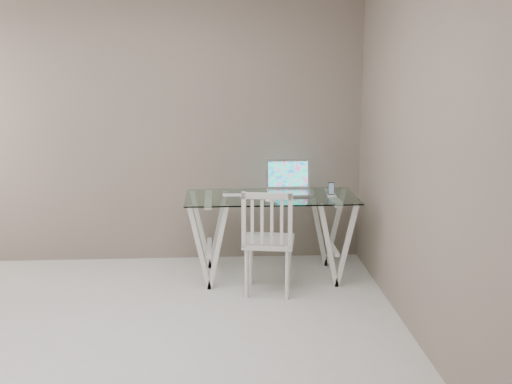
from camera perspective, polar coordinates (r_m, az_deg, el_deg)
room at (r=3.92m, az=-13.70°, el=8.07°), size 4.50×4.52×2.71m
desk at (r=5.73m, az=1.32°, el=-3.91°), size 1.50×0.70×0.75m
chair at (r=5.28m, az=1.07°, el=-4.06°), size 0.47×0.47×0.90m
laptop at (r=5.79m, az=2.95°, el=0.64°), size 0.40×0.33×0.28m
keyboard at (r=5.66m, az=-1.66°, el=-0.29°), size 0.28×0.12×0.01m
mouse at (r=5.40m, az=1.34°, el=-0.76°), size 0.10×0.06×0.03m
phone_dock at (r=5.66m, az=6.70°, el=-0.05°), size 0.07×0.07×0.12m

